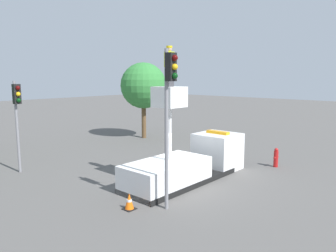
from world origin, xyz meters
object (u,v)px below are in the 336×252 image
at_px(traffic_light_pole, 169,99).
at_px(tree_right_bg, 143,86).
at_px(traffic_light_across, 17,108).
at_px(traffic_cone_rear, 129,202).
at_px(worker, 169,66).
at_px(fire_hydrant, 276,158).
at_px(bucket_truck, 189,162).

xyz_separation_m(traffic_light_pole, tree_right_bg, (9.59, 11.27, 0.04)).
xyz_separation_m(traffic_light_across, traffic_cone_rear, (0.59, -7.82, -3.09)).
xyz_separation_m(worker, tree_right_bg, (7.62, 9.53, -1.19)).
xyz_separation_m(traffic_light_pole, fire_hydrant, (8.39, -0.51, -3.68)).
relative_size(fire_hydrant, tree_right_bg, 0.18).
bearing_deg(tree_right_bg, traffic_light_pole, -130.40).
relative_size(bucket_truck, fire_hydrant, 6.80).
bearing_deg(traffic_light_pole, worker, 41.46).
bearing_deg(traffic_light_across, traffic_cone_rear, -85.71).
height_order(fire_hydrant, traffic_cone_rear, fire_hydrant).
bearing_deg(traffic_light_across, tree_right_bg, 11.62).
distance_m(worker, traffic_light_across, 8.31).
distance_m(traffic_light_pole, fire_hydrant, 9.18).
bearing_deg(worker, traffic_light_across, 116.08).
height_order(bucket_truck, fire_hydrant, bucket_truck).
relative_size(bucket_truck, traffic_light_pole, 1.22).
bearing_deg(traffic_light_pole, traffic_cone_rear, 130.33).
distance_m(worker, tree_right_bg, 12.26).
distance_m(bucket_truck, worker, 4.79).
bearing_deg(tree_right_bg, traffic_cone_rear, -136.26).
bearing_deg(fire_hydrant, worker, 160.69).
bearing_deg(traffic_light_across, worker, -63.92).
bearing_deg(bucket_truck, traffic_cone_rear, -172.36).
bearing_deg(traffic_cone_rear, bucket_truck, 7.64).
bearing_deg(bucket_truck, fire_hydrant, -24.29).
bearing_deg(traffic_light_pole, tree_right_bg, 49.60).
height_order(bucket_truck, traffic_light_across, traffic_light_across).
bearing_deg(tree_right_bg, traffic_light_across, -168.38).
bearing_deg(traffic_cone_rear, traffic_light_across, 94.29).
bearing_deg(bucket_truck, traffic_light_across, 124.52).
relative_size(bucket_truck, tree_right_bg, 1.19).
relative_size(traffic_light_across, tree_right_bg, 0.78).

